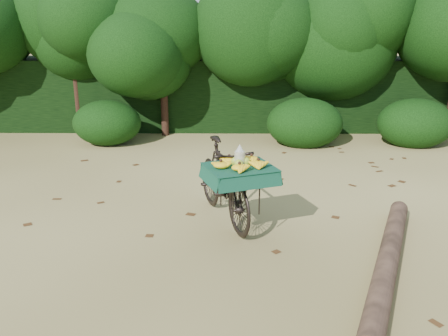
{
  "coord_description": "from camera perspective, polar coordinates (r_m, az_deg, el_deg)",
  "views": [
    {
      "loc": [
        -0.23,
        -6.28,
        2.73
      ],
      "look_at": [
        -0.29,
        -0.46,
        0.92
      ],
      "focal_mm": 38.0,
      "sensor_mm": 36.0,
      "label": 1
    }
  ],
  "objects": [
    {
      "name": "ground",
      "position": [
        6.86,
        2.43,
        -6.18
      ],
      "size": [
        80.0,
        80.0,
        0.0
      ],
      "primitive_type": "plane",
      "color": "tan",
      "rests_on": "ground"
    },
    {
      "name": "tree_row",
      "position": [
        11.81,
        -1.53,
        13.77
      ],
      "size": [
        14.5,
        2.0,
        4.0
      ],
      "primitive_type": null,
      "color": "black",
      "rests_on": "ground"
    },
    {
      "name": "bush_clumps",
      "position": [
        10.85,
        4.41,
        5.13
      ],
      "size": [
        8.8,
        1.7,
        0.9
      ],
      "primitive_type": null,
      "color": "black",
      "rests_on": "ground"
    },
    {
      "name": "leaf_litter",
      "position": [
        7.46,
        2.28,
        -4.15
      ],
      "size": [
        7.0,
        7.3,
        0.01
      ],
      "primitive_type": null,
      "color": "#4A2C13",
      "rests_on": "ground"
    },
    {
      "name": "fallen_log",
      "position": [
        5.82,
        19.12,
        -10.37
      ],
      "size": [
        1.53,
        3.16,
        0.24
      ],
      "primitive_type": "cylinder",
      "rotation": [
        1.57,
        0.0,
        -0.4
      ],
      "color": "brown",
      "rests_on": "ground"
    },
    {
      "name": "vendor_bicycle",
      "position": [
        6.61,
        0.03,
        -1.55
      ],
      "size": [
        1.31,
        2.03,
        1.17
      ],
      "rotation": [
        0.0,
        0.0,
        0.36
      ],
      "color": "black",
      "rests_on": "ground"
    },
    {
      "name": "hedge_backdrop",
      "position": [
        12.72,
        1.6,
        9.04
      ],
      "size": [
        26.0,
        1.8,
        1.8
      ],
      "primitive_type": "cube",
      "color": "black",
      "rests_on": "ground"
    }
  ]
}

